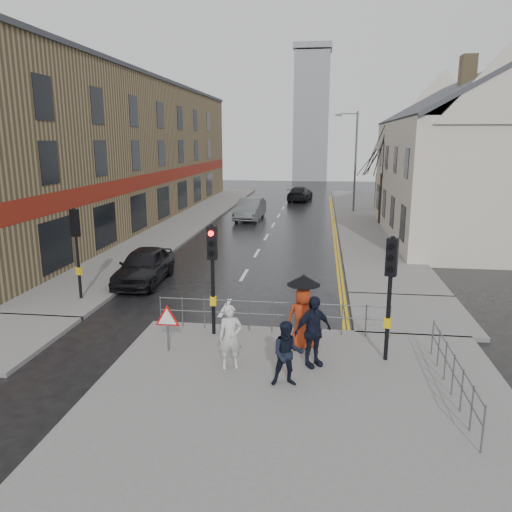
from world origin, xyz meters
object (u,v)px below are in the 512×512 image
(car_parked, at_px, (144,266))
(pedestrian_d, at_px, (313,331))
(pedestrian_with_umbrella, at_px, (303,310))
(pedestrian_a, at_px, (230,337))
(pedestrian_b, at_px, (287,354))
(car_mid, at_px, (250,209))

(car_parked, bearing_deg, pedestrian_d, -46.94)
(pedestrian_with_umbrella, xyz_separation_m, car_parked, (-6.93, 6.30, -0.55))
(pedestrian_d, xyz_separation_m, car_parked, (-7.23, 7.39, -0.35))
(pedestrian_a, xyz_separation_m, pedestrian_b, (1.53, -0.75, -0.04))
(pedestrian_with_umbrella, distance_m, car_mid, 24.36)
(pedestrian_d, height_order, car_parked, pedestrian_d)
(pedestrian_d, distance_m, car_parked, 10.35)
(pedestrian_d, bearing_deg, car_mid, 65.69)
(pedestrian_d, distance_m, car_mid, 25.48)
(pedestrian_a, bearing_deg, car_parked, 106.97)
(pedestrian_a, distance_m, car_mid, 25.53)
(car_parked, distance_m, car_mid, 17.66)
(pedestrian_a, relative_size, car_parked, 0.39)
(pedestrian_b, xyz_separation_m, pedestrian_with_umbrella, (0.28, 2.24, 0.34))
(car_parked, bearing_deg, car_mid, 82.17)
(pedestrian_b, bearing_deg, car_mid, 91.11)
(pedestrian_b, distance_m, car_parked, 10.83)
(car_parked, xyz_separation_m, car_mid, (2.00, 17.55, 0.06))
(pedestrian_with_umbrella, bearing_deg, pedestrian_d, -74.61)
(pedestrian_a, bearing_deg, pedestrian_d, -5.60)
(car_mid, bearing_deg, pedestrian_d, -75.04)
(pedestrian_b, relative_size, pedestrian_d, 0.85)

